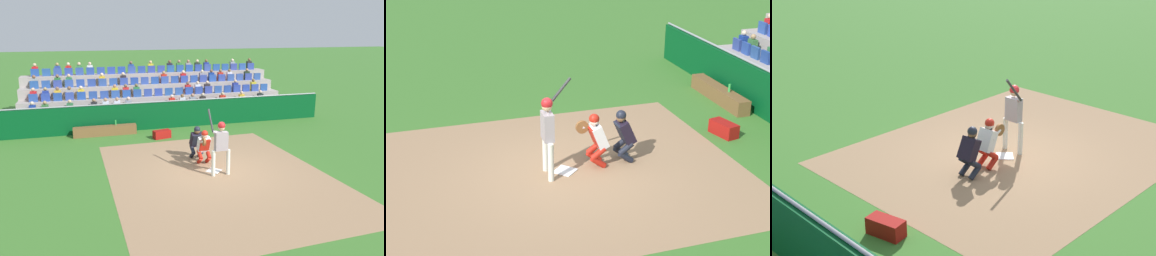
{
  "view_description": "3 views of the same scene",
  "coord_description": "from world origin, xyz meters",
  "views": [
    {
      "loc": [
        4.2,
        11.39,
        4.72
      ],
      "look_at": [
        0.54,
        -0.83,
        1.37
      ],
      "focal_mm": 35.08,
      "sensor_mm": 36.0,
      "label": 1
    },
    {
      "loc": [
        -11.13,
        2.98,
        5.84
      ],
      "look_at": [
        -0.09,
        -0.28,
        1.07
      ],
      "focal_mm": 53.21,
      "sensor_mm": 36.0,
      "label": 2
    },
    {
      "loc": [
        8.85,
        -10.22,
        6.13
      ],
      "look_at": [
        -0.47,
        -1.03,
        0.96
      ],
      "focal_mm": 53.07,
      "sensor_mm": 36.0,
      "label": 3
    }
  ],
  "objects": [
    {
      "name": "dugout_bench",
      "position": [
        3.25,
        -5.72,
        0.22
      ],
      "size": [
        2.84,
        0.4,
        0.44
      ],
      "primitive_type": "cube",
      "color": "brown",
      "rests_on": "ground_plane"
    },
    {
      "name": "catcher_crouching",
      "position": [
        0.12,
        -0.76,
        0.72
      ],
      "size": [
        0.47,
        0.72,
        1.3
      ],
      "color": "#B31E12",
      "rests_on": "ground_plane"
    },
    {
      "name": "home_plate_marker",
      "position": [
        0.0,
        0.0,
        0.02
      ],
      "size": [
        0.62,
        0.62,
        0.02
      ],
      "primitive_type": "cube",
      "rotation": [
        0.0,
        0.0,
        0.79
      ],
      "color": "white",
      "rests_on": "infield_dirt_patch"
    },
    {
      "name": "bleacher_stand",
      "position": [
        0.01,
        -10.36,
        0.86
      ],
      "size": [
        14.81,
        3.94,
        2.9
      ],
      "color": "#9E948F",
      "rests_on": "ground_plane"
    },
    {
      "name": "water_bottle_on_bench",
      "position": [
        2.76,
        -5.74,
        0.56
      ],
      "size": [
        0.07,
        0.07,
        0.24
      ],
      "primitive_type": "cylinder",
      "color": "green",
      "rests_on": "dugout_bench"
    },
    {
      "name": "dugout_wall",
      "position": [
        0.0,
        -6.27,
        0.65
      ],
      "size": [
        16.34,
        0.24,
        1.36
      ],
      "color": "#05451C",
      "rests_on": "ground_plane"
    },
    {
      "name": "equipment_duffel_bag",
      "position": [
        0.85,
        -4.5,
        0.18
      ],
      "size": [
        0.83,
        0.53,
        0.36
      ],
      "primitive_type": "cube",
      "rotation": [
        0.0,
        0.0,
        0.23
      ],
      "color": "maroon",
      "rests_on": "ground_plane"
    },
    {
      "name": "batter_at_plate",
      "position": [
        -0.08,
        0.4,
        1.15
      ],
      "size": [
        0.65,
        0.74,
        2.17
      ],
      "color": "silver",
      "rests_on": "ground_plane"
    },
    {
      "name": "ground_plane",
      "position": [
        0.0,
        0.0,
        0.0
      ],
      "size": [
        160.0,
        160.0,
        0.0
      ],
      "primitive_type": "plane",
      "color": "#396E28"
    },
    {
      "name": "home_plate_umpire",
      "position": [
        0.18,
        -1.46,
        0.7
      ],
      "size": [
        0.47,
        0.47,
        1.28
      ],
      "color": "black",
      "rests_on": "ground_plane"
    },
    {
      "name": "infield_dirt_patch",
      "position": [
        0.0,
        0.5,
        0.0
      ],
      "size": [
        7.28,
        9.12,
        0.01
      ],
      "primitive_type": "cube",
      "rotation": [
        0.0,
        0.0,
        0.02
      ],
      "color": "#987554",
      "rests_on": "ground_plane"
    }
  ]
}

